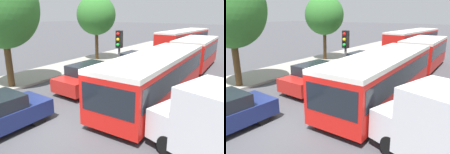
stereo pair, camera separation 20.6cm
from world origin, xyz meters
TOP-DOWN VIEW (x-y plane):
  - ground_plane at (0.00, 0.00)m, footprint 200.00×200.00m
  - kerb_strip_left at (-6.70, 11.08)m, footprint 3.20×32.17m
  - articulated_bus at (1.96, 8.17)m, footprint 2.78×15.97m
  - city_bus_rear at (-1.74, 22.17)m, footprint 3.37×11.16m
  - queued_car_red at (-1.71, 4.13)m, footprint 2.00×4.44m
  - queued_car_green at (-1.98, 9.79)m, footprint 1.78×3.96m
  - traffic_light at (-0.12, 4.63)m, footprint 0.33×0.37m
  - tree_left_near at (-5.69, 1.63)m, footprint 3.96×3.96m
  - tree_left_mid at (-6.46, 10.83)m, footprint 3.48×3.48m

SIDE VIEW (x-z plane):
  - ground_plane at x=0.00m, z-range 0.00..0.00m
  - kerb_strip_left at x=-6.70m, z-range 0.00..0.14m
  - queued_car_green at x=-1.98m, z-range 0.01..1.37m
  - queued_car_red at x=-1.71m, z-range 0.01..1.53m
  - articulated_bus at x=1.96m, z-range 0.18..2.55m
  - city_bus_rear at x=-1.74m, z-range 0.19..2.55m
  - traffic_light at x=-0.12m, z-range 0.80..4.20m
  - tree_left_mid at x=-6.46m, z-range 1.18..7.10m
  - tree_left_near at x=-5.69m, z-range 1.05..7.77m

